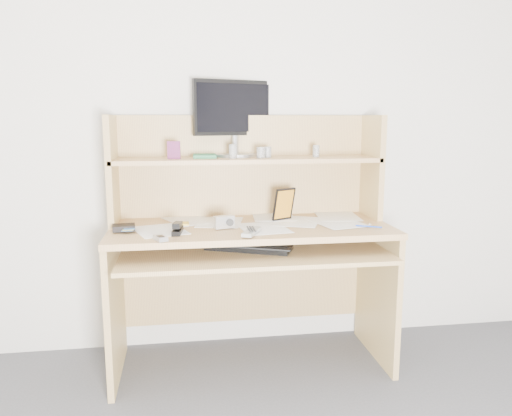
{
  "coord_description": "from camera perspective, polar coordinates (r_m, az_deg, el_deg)",
  "views": [
    {
      "loc": [
        -0.34,
        -0.96,
        1.28
      ],
      "look_at": [
        0.02,
        1.43,
        0.85
      ],
      "focal_mm": 35.0,
      "sensor_mm": 36.0,
      "label": 1
    }
  ],
  "objects": [
    {
      "name": "stapler",
      "position": [
        2.37,
        -8.96,
        -2.18
      ],
      "size": [
        0.06,
        0.15,
        0.05
      ],
      "primitive_type": "cube",
      "rotation": [
        0.0,
        0.0,
        -0.11
      ],
      "color": "black",
      "rests_on": "paper_clutter"
    },
    {
      "name": "digital_camera",
      "position": [
        2.43,
        -3.68,
        -1.6
      ],
      "size": [
        0.11,
        0.07,
        0.06
      ],
      "primitive_type": "cube",
      "rotation": [
        0.0,
        0.0,
        0.31
      ],
      "color": "silver",
      "rests_on": "paper_clutter"
    },
    {
      "name": "flip_phone",
      "position": [
        2.24,
        -10.86,
        -3.3
      ],
      "size": [
        0.07,
        0.09,
        0.02
      ],
      "primitive_type": "cube",
      "rotation": [
        0.0,
        0.0,
        0.43
      ],
      "color": "#AAAAAC",
      "rests_on": "paper_clutter"
    },
    {
      "name": "sticky_note_pad",
      "position": [
        2.56,
        -8.49,
        -1.8
      ],
      "size": [
        0.07,
        0.07,
        0.01
      ],
      "primitive_type": "cube",
      "rotation": [
        0.0,
        0.0,
        0.01
      ],
      "color": "#FFFD43",
      "rests_on": "desk"
    },
    {
      "name": "desk",
      "position": [
        2.61,
        -0.81,
        -2.84
      ],
      "size": [
        1.4,
        0.7,
        1.3
      ],
      "color": "tan",
      "rests_on": "floor"
    },
    {
      "name": "keyboard",
      "position": [
        2.44,
        -0.82,
        -4.45
      ],
      "size": [
        0.44,
        0.3,
        0.03
      ],
      "rotation": [
        0.0,
        0.0,
        -0.42
      ],
      "color": "black",
      "rests_on": "desk"
    },
    {
      "name": "blue_pen",
      "position": [
        2.51,
        12.77,
        -2.07
      ],
      "size": [
        0.12,
        0.07,
        0.01
      ],
      "primitive_type": "cylinder",
      "rotation": [
        1.57,
        0.0,
        1.07
      ],
      "color": "#183DB5",
      "rests_on": "paper_clutter"
    },
    {
      "name": "game_case",
      "position": [
        2.61,
        3.21,
        0.45
      ],
      "size": [
        0.11,
        0.07,
        0.17
      ],
      "primitive_type": "cube",
      "rotation": [
        0.0,
        0.0,
        0.5
      ],
      "color": "black",
      "rests_on": "paper_clutter"
    },
    {
      "name": "back_wall",
      "position": [
        2.78,
        -1.52,
        9.51
      ],
      "size": [
        3.6,
        0.04,
        2.5
      ],
      "primitive_type": "cube",
      "color": "beige",
      "rests_on": "floor"
    },
    {
      "name": "chip_stack_d",
      "position": [
        2.67,
        6.89,
        6.47
      ],
      "size": [
        0.04,
        0.04,
        0.06
      ],
      "primitive_type": "cylinder",
      "rotation": [
        0.0,
        0.0,
        0.15
      ],
      "color": "white",
      "rests_on": "desk"
    },
    {
      "name": "tv_remote",
      "position": [
        2.31,
        -0.52,
        -2.73
      ],
      "size": [
        0.11,
        0.18,
        0.02
      ],
      "primitive_type": "cube",
      "rotation": [
        0.0,
        0.0,
        -0.43
      ],
      "color": "gray",
      "rests_on": "paper_clutter"
    },
    {
      "name": "shelf_book",
      "position": [
        2.63,
        -5.88,
        5.93
      ],
      "size": [
        0.12,
        0.17,
        0.02
      ],
      "primitive_type": "cube",
      "rotation": [
        0.0,
        0.0,
        -0.04
      ],
      "color": "#30793C",
      "rests_on": "desk"
    },
    {
      "name": "chip_stack_c",
      "position": [
        2.59,
        0.56,
        6.36
      ],
      "size": [
        0.05,
        0.05,
        0.06
      ],
      "primitive_type": "cylinder",
      "rotation": [
        0.0,
        0.0,
        0.13
      ],
      "color": "black",
      "rests_on": "desk"
    },
    {
      "name": "monitor",
      "position": [
        2.72,
        -2.47,
        10.47
      ],
      "size": [
        0.45,
        0.23,
        0.4
      ],
      "rotation": [
        0.0,
        0.0,
        0.33
      ],
      "color": "#A8A9AD",
      "rests_on": "desk"
    },
    {
      "name": "card_box",
      "position": [
        2.56,
        -9.37,
        6.55
      ],
      "size": [
        0.07,
        0.03,
        0.09
      ],
      "primitive_type": "cube",
      "rotation": [
        0.0,
        0.0,
        -0.11
      ],
      "color": "#9B2B14",
      "rests_on": "desk"
    },
    {
      "name": "chip_stack_b",
      "position": [
        2.57,
        -2.63,
        6.5
      ],
      "size": [
        0.06,
        0.06,
        0.07
      ],
      "primitive_type": "cylinder",
      "rotation": [
        0.0,
        0.0,
        0.33
      ],
      "color": "white",
      "rests_on": "desk"
    },
    {
      "name": "wallet",
      "position": [
        2.46,
        -14.88,
        -2.17
      ],
      "size": [
        0.11,
        0.1,
        0.03
      ],
      "primitive_type": "cube",
      "rotation": [
        0.0,
        0.0,
        0.12
      ],
      "color": "black",
      "rests_on": "paper_clutter"
    },
    {
      "name": "chip_stack_a",
      "position": [
        2.62,
        1.32,
        6.41
      ],
      "size": [
        0.05,
        0.05,
        0.06
      ],
      "primitive_type": "cylinder",
      "rotation": [
        0.0,
        0.0,
        -0.38
      ],
      "color": "black",
      "rests_on": "desk"
    },
    {
      "name": "paper_clutter",
      "position": [
        2.52,
        -0.57,
        -1.94
      ],
      "size": [
        1.32,
        0.54,
        0.01
      ],
      "primitive_type": "cube",
      "color": "white",
      "rests_on": "desk"
    }
  ]
}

